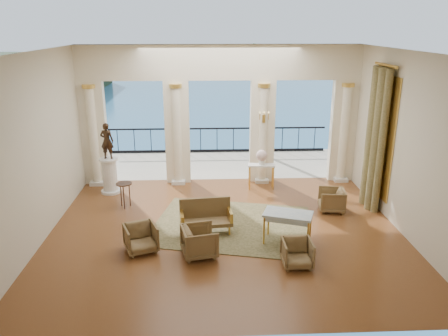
{
  "coord_description": "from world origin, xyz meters",
  "views": [
    {
      "loc": [
        -0.48,
        -10.18,
        5.09
      ],
      "look_at": [
        -0.01,
        0.6,
        1.52
      ],
      "focal_mm": 35.0,
      "sensor_mm": 36.0,
      "label": 1
    }
  ],
  "objects_px": {
    "statue": "(107,141)",
    "armchair_a": "(141,237)",
    "armchair_c": "(332,199)",
    "settee": "(206,216)",
    "armchair_d": "(199,240)",
    "console_table": "(261,169)",
    "armchair_b": "(297,252)",
    "game_table": "(288,216)",
    "pedestal": "(110,176)",
    "side_table": "(124,187)"
  },
  "relations": [
    {
      "from": "armchair_c",
      "to": "game_table",
      "type": "distance_m",
      "value": 2.49
    },
    {
      "from": "armchair_d",
      "to": "pedestal",
      "type": "distance_m",
      "value": 5.0
    },
    {
      "from": "armchair_d",
      "to": "console_table",
      "type": "distance_m",
      "value": 4.69
    },
    {
      "from": "settee",
      "to": "statue",
      "type": "height_order",
      "value": "statue"
    },
    {
      "from": "armchair_a",
      "to": "pedestal",
      "type": "distance_m",
      "value": 4.11
    },
    {
      "from": "console_table",
      "to": "statue",
      "type": "bearing_deg",
      "value": -172.97
    },
    {
      "from": "statue",
      "to": "console_table",
      "type": "relative_size",
      "value": 1.27
    },
    {
      "from": "armchair_b",
      "to": "pedestal",
      "type": "relative_size",
      "value": 0.59
    },
    {
      "from": "settee",
      "to": "statue",
      "type": "xyz_separation_m",
      "value": [
        -3.0,
        2.88,
        1.26
      ]
    },
    {
      "from": "game_table",
      "to": "side_table",
      "type": "distance_m",
      "value": 4.93
    },
    {
      "from": "side_table",
      "to": "armchair_c",
      "type": "bearing_deg",
      "value": -4.97
    },
    {
      "from": "armchair_c",
      "to": "statue",
      "type": "xyz_separation_m",
      "value": [
        -6.59,
        1.72,
        1.33
      ]
    },
    {
      "from": "game_table",
      "to": "side_table",
      "type": "bearing_deg",
      "value": 170.96
    },
    {
      "from": "pedestal",
      "to": "armchair_b",
      "type": "bearing_deg",
      "value": -42.87
    },
    {
      "from": "armchair_c",
      "to": "armchair_d",
      "type": "height_order",
      "value": "armchair_d"
    },
    {
      "from": "armchair_c",
      "to": "settee",
      "type": "relative_size",
      "value": 0.52
    },
    {
      "from": "armchair_d",
      "to": "console_table",
      "type": "bearing_deg",
      "value": -36.95
    },
    {
      "from": "armchair_d",
      "to": "game_table",
      "type": "height_order",
      "value": "game_table"
    },
    {
      "from": "side_table",
      "to": "game_table",
      "type": "bearing_deg",
      "value": -28.84
    },
    {
      "from": "settee",
      "to": "game_table",
      "type": "xyz_separation_m",
      "value": [
        1.98,
        -0.69,
        0.28
      ]
    },
    {
      "from": "armchair_b",
      "to": "console_table",
      "type": "bearing_deg",
      "value": 92.02
    },
    {
      "from": "armchair_c",
      "to": "settee",
      "type": "bearing_deg",
      "value": -64.02
    },
    {
      "from": "armchair_b",
      "to": "side_table",
      "type": "relative_size",
      "value": 0.89
    },
    {
      "from": "armchair_c",
      "to": "armchair_d",
      "type": "relative_size",
      "value": 0.92
    },
    {
      "from": "game_table",
      "to": "statue",
      "type": "relative_size",
      "value": 1.15
    },
    {
      "from": "game_table",
      "to": "side_table",
      "type": "xyz_separation_m",
      "value": [
        -4.32,
        2.38,
        -0.07
      ]
    },
    {
      "from": "armchair_a",
      "to": "armchair_d",
      "type": "xyz_separation_m",
      "value": [
        1.37,
        -0.27,
        0.03
      ]
    },
    {
      "from": "armchair_b",
      "to": "game_table",
      "type": "distance_m",
      "value": 1.13
    },
    {
      "from": "game_table",
      "to": "pedestal",
      "type": "distance_m",
      "value": 6.13
    },
    {
      "from": "armchair_c",
      "to": "game_table",
      "type": "bearing_deg",
      "value": -32.94
    },
    {
      "from": "settee",
      "to": "side_table",
      "type": "height_order",
      "value": "settee"
    },
    {
      "from": "armchair_b",
      "to": "settee",
      "type": "distance_m",
      "value": 2.67
    },
    {
      "from": "armchair_d",
      "to": "pedestal",
      "type": "height_order",
      "value": "pedestal"
    },
    {
      "from": "statue",
      "to": "side_table",
      "type": "distance_m",
      "value": 1.72
    },
    {
      "from": "armchair_b",
      "to": "side_table",
      "type": "xyz_separation_m",
      "value": [
        -4.35,
        3.44,
        0.31
      ]
    },
    {
      "from": "armchair_c",
      "to": "side_table",
      "type": "xyz_separation_m",
      "value": [
        -5.93,
        0.52,
        0.28
      ]
    },
    {
      "from": "side_table",
      "to": "pedestal",
      "type": "bearing_deg",
      "value": 118.67
    },
    {
      "from": "armchair_b",
      "to": "armchair_c",
      "type": "xyz_separation_m",
      "value": [
        1.59,
        2.93,
        0.03
      ]
    },
    {
      "from": "armchair_b",
      "to": "armchair_d",
      "type": "relative_size",
      "value": 0.85
    },
    {
      "from": "armchair_a",
      "to": "settee",
      "type": "xyz_separation_m",
      "value": [
        1.52,
        0.95,
        0.07
      ]
    },
    {
      "from": "settee",
      "to": "side_table",
      "type": "distance_m",
      "value": 2.89
    },
    {
      "from": "game_table",
      "to": "pedestal",
      "type": "relative_size",
      "value": 1.14
    },
    {
      "from": "armchair_c",
      "to": "settee",
      "type": "xyz_separation_m",
      "value": [
        -3.59,
        -1.17,
        0.07
      ]
    },
    {
      "from": "statue",
      "to": "armchair_a",
      "type": "bearing_deg",
      "value": 120.3
    },
    {
      "from": "statue",
      "to": "console_table",
      "type": "height_order",
      "value": "statue"
    },
    {
      "from": "armchair_b",
      "to": "game_table",
      "type": "height_order",
      "value": "game_table"
    },
    {
      "from": "armchair_b",
      "to": "side_table",
      "type": "distance_m",
      "value": 5.55
    },
    {
      "from": "armchair_a",
      "to": "pedestal",
      "type": "relative_size",
      "value": 0.64
    },
    {
      "from": "armchair_c",
      "to": "statue",
      "type": "relative_size",
      "value": 0.64
    },
    {
      "from": "game_table",
      "to": "statue",
      "type": "distance_m",
      "value": 6.21
    }
  ]
}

